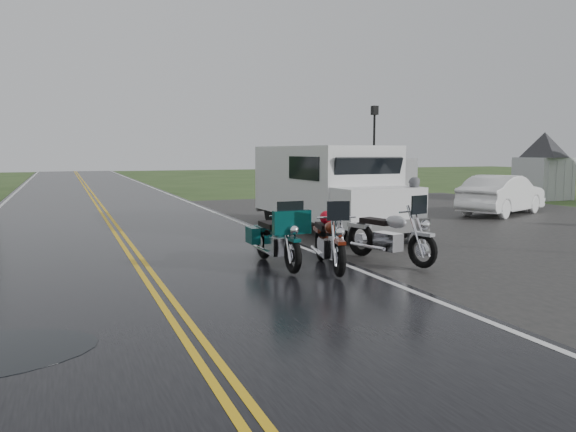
# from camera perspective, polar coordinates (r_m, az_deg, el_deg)

# --- Properties ---
(ground) EXTENTS (120.00, 120.00, 0.00)m
(ground) POSITION_cam_1_polar(r_m,az_deg,el_deg) (8.80, -12.27, -8.67)
(ground) COLOR #2D471E
(ground) RESTS_ON ground
(road) EXTENTS (8.00, 100.00, 0.04)m
(road) POSITION_cam_1_polar(r_m,az_deg,el_deg) (18.58, -17.50, -0.74)
(road) COLOR black
(road) RESTS_ON ground
(parking_pad) EXTENTS (14.00, 24.00, 0.03)m
(parking_pad) POSITION_cam_1_polar(r_m,az_deg,el_deg) (18.38, 20.67, -0.96)
(parking_pad) COLOR black
(parking_pad) RESTS_ON ground
(visitor_center) EXTENTS (16.00, 10.00, 4.80)m
(visitor_center) POSITION_cam_1_polar(r_m,az_deg,el_deg) (29.54, 24.58, 6.21)
(visitor_center) COLOR #A8AAAD
(visitor_center) RESTS_ON ground
(motorcycle_red) EXTENTS (1.34, 2.39, 1.33)m
(motorcycle_red) POSITION_cam_1_polar(r_m,az_deg,el_deg) (9.98, 5.23, -2.82)
(motorcycle_red) COLOR #571709
(motorcycle_red) RESTS_ON ground
(motorcycle_teal) EXTENTS (0.84, 2.27, 1.34)m
(motorcycle_teal) POSITION_cam_1_polar(r_m,az_deg,el_deg) (10.22, 0.50, -2.56)
(motorcycle_teal) COLOR #053938
(motorcycle_teal) RESTS_ON ground
(motorcycle_silver) EXTENTS (1.40, 2.47, 1.38)m
(motorcycle_silver) POSITION_cam_1_polar(r_m,az_deg,el_deg) (11.01, 13.53, -1.98)
(motorcycle_silver) COLOR #97999D
(motorcycle_silver) RESTS_ON ground
(van_white) EXTENTS (2.62, 6.45, 2.50)m
(van_white) POSITION_cam_1_polar(r_m,az_deg,el_deg) (13.81, 4.69, 2.24)
(van_white) COLOR silver
(van_white) RESTS_ON ground
(person_at_van) EXTENTS (0.65, 0.47, 1.63)m
(person_at_van) POSITION_cam_1_polar(r_m,az_deg,el_deg) (14.19, 12.51, 0.46)
(person_at_van) COLOR #505155
(person_at_van) RESTS_ON ground
(sedan_white) EXTENTS (4.54, 3.11, 1.42)m
(sedan_white) POSITION_cam_1_polar(r_m,az_deg,el_deg) (21.61, 20.92, 1.95)
(sedan_white) COLOR white
(sedan_white) RESTS_ON ground
(lamp_post_far_right) EXTENTS (0.38, 0.38, 4.49)m
(lamp_post_far_right) POSITION_cam_1_polar(r_m,az_deg,el_deg) (27.29, 8.72, 6.42)
(lamp_post_far_right) COLOR black
(lamp_post_far_right) RESTS_ON ground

